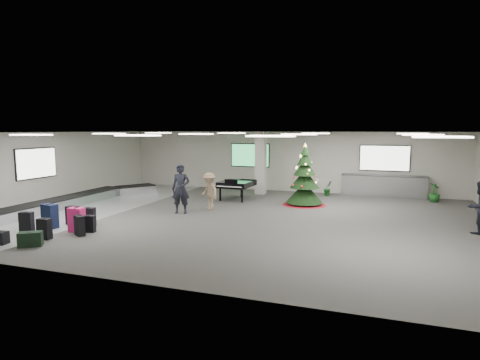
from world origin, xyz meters
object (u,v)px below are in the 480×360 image
(service_counter, at_px, (383,186))
(baggage_carousel, at_px, (75,200))
(pink_suitcase, at_px, (77,220))
(traveler_b, at_px, (209,191))
(christmas_tree, at_px, (304,184))
(potted_plant_right, at_px, (435,192))
(traveler_bench, at_px, (480,207))
(traveler_a, at_px, (181,189))
(grand_piano, at_px, (236,184))
(potted_plant_left, at_px, (328,188))

(service_counter, bearing_deg, baggage_carousel, -152.33)
(pink_suitcase, relative_size, traveler_b, 0.53)
(baggage_carousel, bearing_deg, christmas_tree, 19.56)
(baggage_carousel, distance_m, potted_plant_right, 16.22)
(pink_suitcase, bearing_deg, christmas_tree, 48.36)
(service_counter, bearing_deg, potted_plant_right, -17.83)
(pink_suitcase, xyz_separation_m, traveler_bench, (12.31, 3.95, 0.46))
(traveler_b, bearing_deg, traveler_a, -89.90)
(grand_piano, relative_size, traveler_bench, 1.10)
(grand_piano, bearing_deg, traveler_bench, -16.95)
(service_counter, relative_size, potted_plant_left, 5.21)
(christmas_tree, relative_size, potted_plant_right, 3.12)
(grand_piano, bearing_deg, potted_plant_right, 18.09)
(potted_plant_left, bearing_deg, pink_suitcase, -124.76)
(traveler_b, height_order, potted_plant_left, traveler_b)
(service_counter, xyz_separation_m, grand_piano, (-6.63, -3.09, 0.19))
(christmas_tree, bearing_deg, pink_suitcase, -130.96)
(pink_suitcase, bearing_deg, traveler_b, 61.12)
(baggage_carousel, xyz_separation_m, grand_piano, (6.21, 3.64, 0.53))
(christmas_tree, relative_size, grand_piano, 1.46)
(pink_suitcase, bearing_deg, grand_piano, 68.00)
(traveler_bench, distance_m, potted_plant_right, 5.85)
(pink_suitcase, distance_m, christmas_tree, 9.45)
(service_counter, distance_m, traveler_a, 10.22)
(pink_suitcase, relative_size, potted_plant_right, 0.93)
(traveler_b, bearing_deg, baggage_carousel, -136.75)
(christmas_tree, relative_size, traveler_a, 1.39)
(service_counter, height_order, potted_plant_right, service_counter)
(traveler_bench, height_order, potted_plant_right, traveler_bench)
(service_counter, xyz_separation_m, potted_plant_right, (2.22, -0.71, -0.11))
(service_counter, height_order, christmas_tree, christmas_tree)
(christmas_tree, xyz_separation_m, potted_plant_left, (0.70, 2.80, -0.55))
(christmas_tree, distance_m, traveler_a, 5.50)
(pink_suitcase, height_order, potted_plant_right, potted_plant_right)
(baggage_carousel, height_order, grand_piano, grand_piano)
(baggage_carousel, relative_size, traveler_a, 4.93)
(traveler_a, xyz_separation_m, traveler_b, (0.73, 1.15, -0.22))
(traveler_bench, xyz_separation_m, potted_plant_left, (-5.42, 5.96, -0.46))
(grand_piano, bearing_deg, service_counter, 28.04)
(potted_plant_left, bearing_deg, potted_plant_right, -1.82)
(service_counter, relative_size, traveler_a, 2.06)
(baggage_carousel, xyz_separation_m, pink_suitcase, (3.32, -3.74, 0.18))
(grand_piano, distance_m, potted_plant_right, 9.17)
(grand_piano, distance_m, traveler_a, 3.82)
(traveler_b, bearing_deg, grand_piano, 116.32)
(baggage_carousel, xyz_separation_m, traveler_a, (5.20, -0.03, 0.77))
(grand_piano, xyz_separation_m, potted_plant_left, (4.00, 2.53, -0.35))
(service_counter, bearing_deg, grand_piano, -155.01)
(baggage_carousel, xyz_separation_m, traveler_b, (5.93, 1.11, 0.56))
(traveler_b, bearing_deg, christmas_tree, 64.97)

